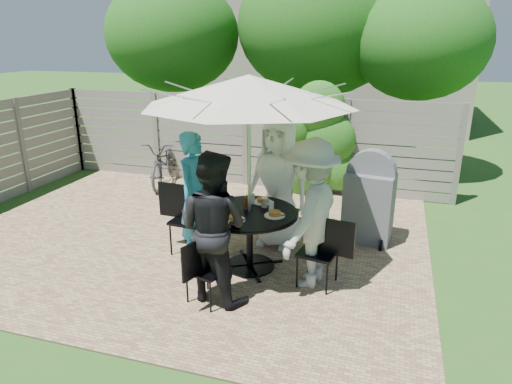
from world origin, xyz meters
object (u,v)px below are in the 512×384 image
(glass_back, at_px, (252,199))
(coffee_cup, at_px, (264,203))
(chair_left, at_px, (190,233))
(glass_right, at_px, (271,207))
(person_right, at_px, (310,214))
(plate_back, at_px, (263,201))
(chair_back, at_px, (282,223))
(person_back, at_px, (278,183))
(plate_left, at_px, (226,205))
(syrup_jug, at_px, (247,203))
(chair_front, at_px, (208,283))
(plate_front, at_px, (235,219))
(glass_left, at_px, (228,205))
(bicycle, at_px, (165,162))
(person_left, at_px, (196,196))
(umbrella, at_px, (249,90))
(person_front, at_px, (213,228))
(bbq_grill, at_px, (369,201))
(chair_right, at_px, (319,266))
(plate_right, at_px, (275,214))
(patio_table, at_px, (250,229))

(glass_back, relative_size, coffee_cup, 1.17)
(chair_left, bearing_deg, glass_right, -2.60)
(person_right, height_order, plate_back, person_right)
(chair_back, height_order, glass_back, glass_back)
(person_back, height_order, plate_left, person_back)
(chair_left, bearing_deg, person_right, -7.53)
(plate_back, bearing_deg, syrup_jug, -112.71)
(chair_front, height_order, glass_back, glass_back)
(plate_back, distance_m, plate_left, 0.51)
(plate_front, height_order, coffee_cup, coffee_cup)
(glass_left, bearing_deg, plate_front, -56.26)
(plate_back, xyz_separation_m, bicycle, (-2.88, 2.65, -0.35))
(chair_back, distance_m, person_left, 1.41)
(umbrella, bearing_deg, glass_right, 10.24)
(person_front, distance_m, coffee_cup, 1.05)
(person_back, xyz_separation_m, bbq_grill, (1.25, 0.51, -0.31))
(plate_front, height_order, glass_back, glass_back)
(chair_right, xyz_separation_m, glass_left, (-1.22, 0.15, 0.60))
(chair_left, relative_size, glass_left, 7.16)
(chair_front, xyz_separation_m, glass_back, (0.15, 1.22, 0.62))
(coffee_cup, bearing_deg, plate_back, 113.78)
(chair_right, bearing_deg, glass_back, -15.45)
(umbrella, xyz_separation_m, person_front, (-0.17, -0.81, -1.43))
(umbrella, xyz_separation_m, glass_back, (-0.05, 0.28, -1.44))
(plate_right, relative_size, bicycle, 0.14)
(umbrella, height_order, syrup_jug, umbrella)
(umbrella, distance_m, glass_left, 1.47)
(person_front, xyz_separation_m, person_right, (0.98, 0.64, 0.03))
(person_right, height_order, glass_left, person_right)
(person_left, xyz_separation_m, person_front, (0.64, -0.98, 0.01))
(person_left, height_order, plate_front, person_left)
(glass_left, xyz_separation_m, coffee_cup, (0.42, 0.24, -0.01))
(chair_left, bearing_deg, bbq_grill, 29.73)
(glass_left, height_order, bbq_grill, bbq_grill)
(glass_right, height_order, syrup_jug, syrup_jug)
(syrup_jug, bearing_deg, plate_left, 177.70)
(glass_right, bearing_deg, coffee_cup, 132.44)
(glass_right, bearing_deg, umbrella, -169.76)
(person_left, bearing_deg, plate_back, -66.55)
(person_back, xyz_separation_m, chair_front, (-0.37, -1.76, -0.69))
(plate_back, bearing_deg, person_left, -168.31)
(patio_table, distance_m, plate_left, 0.45)
(patio_table, bearing_deg, plate_left, 168.24)
(patio_table, height_order, chair_front, chair_front)
(bbq_grill, bearing_deg, plate_left, -137.73)
(bbq_grill, bearing_deg, chair_front, -118.47)
(coffee_cup, bearing_deg, umbrella, -126.20)
(patio_table, height_order, glass_back, glass_back)
(chair_front, height_order, plate_right, plate_right)
(umbrella, height_order, chair_right, umbrella)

